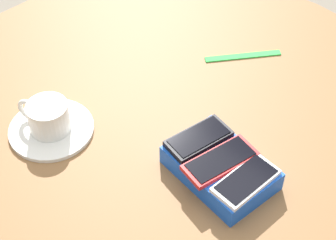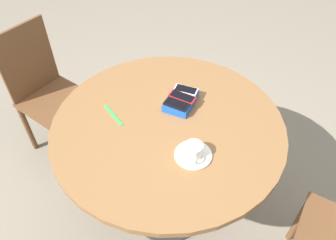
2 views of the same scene
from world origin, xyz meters
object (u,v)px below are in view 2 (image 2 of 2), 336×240
at_px(phone_box, 181,101).
at_px(chair_near_window, 48,93).
at_px(phone_white, 186,90).
at_px(coffee_cup, 194,150).
at_px(saucer, 193,155).
at_px(phone_black, 176,104).
at_px(lanyard_strap, 113,115).
at_px(round_table, 168,140).
at_px(phone_red, 182,97).

distance_m(phone_box, chair_near_window, 1.03).
relative_size(phone_white, coffee_cup, 1.16).
bearing_deg(saucer, chair_near_window, -115.90).
relative_size(phone_box, coffee_cup, 1.91).
xyz_separation_m(phone_white, phone_black, (0.12, -0.02, 0.00)).
relative_size(phone_box, lanyard_strap, 1.20).
xyz_separation_m(saucer, coffee_cup, (0.00, 0.00, 0.03)).
distance_m(phone_white, saucer, 0.39).
bearing_deg(phone_black, round_table, -11.52).
relative_size(round_table, coffee_cup, 10.43).
bearing_deg(phone_white, coffee_cup, 17.31).
xyz_separation_m(phone_box, phone_white, (-0.06, 0.01, 0.03)).
xyz_separation_m(phone_white, phone_red, (0.06, -0.01, 0.00)).
height_order(round_table, saucer, saucer).
xyz_separation_m(phone_red, phone_black, (0.06, -0.02, 0.00)).
bearing_deg(chair_near_window, phone_box, 77.31).
bearing_deg(phone_box, phone_red, 110.56).
distance_m(phone_box, saucer, 0.33).
relative_size(phone_red, coffee_cup, 1.34).
height_order(round_table, phone_black, phone_black).
bearing_deg(phone_black, lanyard_strap, -69.88).
distance_m(round_table, phone_white, 0.27).
relative_size(phone_white, chair_near_window, 0.13).
relative_size(round_table, chair_near_window, 1.21).
relative_size(phone_white, lanyard_strap, 0.73).
relative_size(phone_box, phone_white, 1.65).
distance_m(phone_box, phone_red, 0.03).
bearing_deg(phone_red, lanyard_strap, -61.29).
bearing_deg(phone_black, phone_white, 169.96).
distance_m(lanyard_strap, chair_near_window, 0.82).
bearing_deg(phone_black, coffee_cup, 28.39).
relative_size(round_table, lanyard_strap, 6.54).
bearing_deg(phone_red, chair_near_window, -102.49).
height_order(phone_white, saucer, phone_white).
bearing_deg(saucer, phone_box, -157.70).
distance_m(phone_white, coffee_cup, 0.39).
xyz_separation_m(round_table, phone_black, (-0.09, 0.02, 0.17)).
relative_size(round_table, phone_black, 8.67).
bearing_deg(chair_near_window, round_table, 68.65).
xyz_separation_m(coffee_cup, lanyard_strap, (-0.15, -0.42, -0.04)).
bearing_deg(phone_box, lanyard_strap, -61.14).
relative_size(round_table, phone_box, 5.47).
height_order(phone_white, phone_black, phone_black).
relative_size(round_table, phone_white, 9.00).
distance_m(phone_white, chair_near_window, 1.04).
distance_m(phone_black, saucer, 0.29).
bearing_deg(coffee_cup, lanyard_strap, -109.23).
distance_m(phone_red, chair_near_window, 1.04).
bearing_deg(lanyard_strap, phone_white, 125.99).
relative_size(round_table, phone_red, 7.80).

